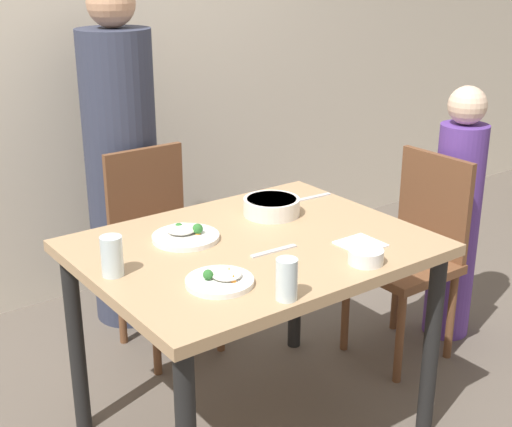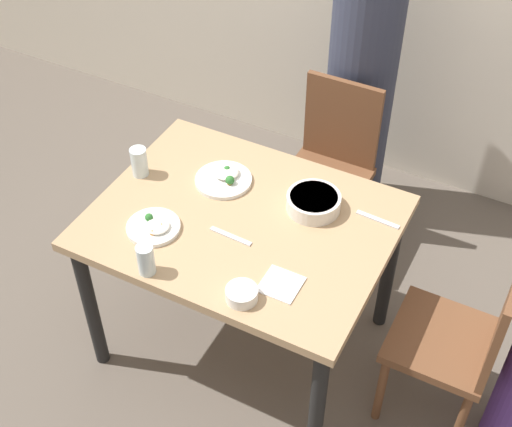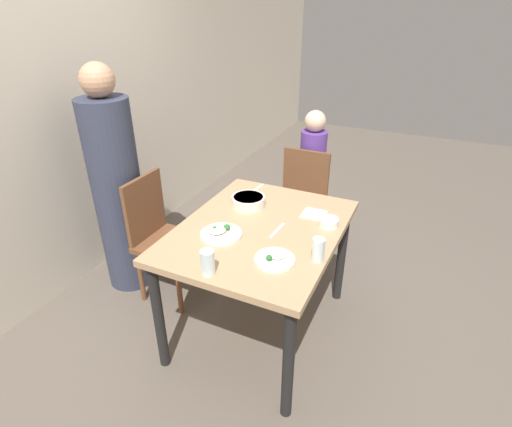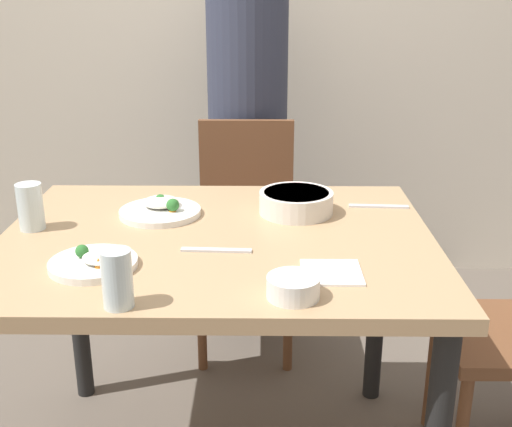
# 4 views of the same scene
# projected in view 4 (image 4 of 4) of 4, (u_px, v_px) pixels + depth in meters

# --- Properties ---
(wall_back) EXTENTS (10.00, 0.06, 2.70)m
(wall_back) POSITION_uv_depth(u_px,v_px,m) (237.00, 0.00, 2.99)
(wall_back) COLOR beige
(wall_back) RESTS_ON ground_plane
(dining_table) EXTENTS (1.17, 0.91, 0.78)m
(dining_table) POSITION_uv_depth(u_px,v_px,m) (217.00, 269.00, 1.76)
(dining_table) COLOR tan
(dining_table) RESTS_ON ground_plane
(chair_adult_spot) EXTENTS (0.40, 0.40, 0.91)m
(chair_adult_spot) POSITION_uv_depth(u_px,v_px,m) (246.00, 229.00, 2.57)
(chair_adult_spot) COLOR brown
(chair_adult_spot) RESTS_ON ground_plane
(person_adult) EXTENTS (0.34, 0.34, 1.63)m
(person_adult) POSITION_uv_depth(u_px,v_px,m) (248.00, 145.00, 2.80)
(person_adult) COLOR #33384C
(person_adult) RESTS_ON ground_plane
(bowl_curry) EXTENTS (0.22, 0.22, 0.07)m
(bowl_curry) POSITION_uv_depth(u_px,v_px,m) (296.00, 202.00, 1.88)
(bowl_curry) COLOR silver
(bowl_curry) RESTS_ON dining_table
(plate_rice_adult) EXTENTS (0.21, 0.21, 0.05)m
(plate_rice_adult) POSITION_uv_depth(u_px,v_px,m) (95.00, 262.00, 1.53)
(plate_rice_adult) COLOR white
(plate_rice_adult) RESTS_ON dining_table
(plate_rice_child) EXTENTS (0.24, 0.24, 0.06)m
(plate_rice_child) POSITION_uv_depth(u_px,v_px,m) (161.00, 209.00, 1.88)
(plate_rice_child) COLOR white
(plate_rice_child) RESTS_ON dining_table
(bowl_rice_small) EXTENTS (0.12, 0.12, 0.05)m
(bowl_rice_small) POSITION_uv_depth(u_px,v_px,m) (293.00, 286.00, 1.37)
(bowl_rice_small) COLOR white
(bowl_rice_small) RESTS_ON dining_table
(glass_water_tall) EXTENTS (0.06, 0.06, 0.13)m
(glass_water_tall) POSITION_uv_depth(u_px,v_px,m) (117.00, 279.00, 1.32)
(glass_water_tall) COLOR silver
(glass_water_tall) RESTS_ON dining_table
(glass_water_short) EXTENTS (0.07, 0.07, 0.13)m
(glass_water_short) POSITION_uv_depth(u_px,v_px,m) (30.00, 207.00, 1.75)
(glass_water_short) COLOR silver
(glass_water_short) RESTS_ON dining_table
(napkin_folded) EXTENTS (0.14, 0.14, 0.01)m
(napkin_folded) POSITION_uv_depth(u_px,v_px,m) (332.00, 272.00, 1.50)
(napkin_folded) COLOR white
(napkin_folded) RESTS_ON dining_table
(fork_steel) EXTENTS (0.18, 0.03, 0.01)m
(fork_steel) POSITION_uv_depth(u_px,v_px,m) (216.00, 250.00, 1.62)
(fork_steel) COLOR silver
(fork_steel) RESTS_ON dining_table
(spoon_steel) EXTENTS (0.18, 0.03, 0.01)m
(spoon_steel) POSITION_uv_depth(u_px,v_px,m) (379.00, 206.00, 1.94)
(spoon_steel) COLOR silver
(spoon_steel) RESTS_ON dining_table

